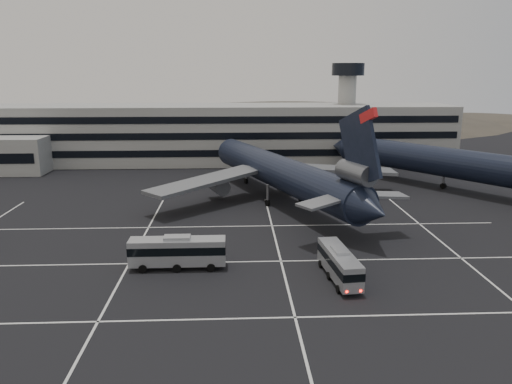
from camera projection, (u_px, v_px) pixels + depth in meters
ground at (176, 276)px, 55.20m from camera, size 260.00×260.00×0.00m
lane_markings at (186, 274)px, 55.95m from camera, size 90.00×55.62×0.01m
terminal at (195, 134)px, 122.48m from camera, size 125.00×26.00×24.00m
hills at (259, 149)px, 223.85m from camera, size 352.00×180.00×44.00m
trijet_main at (281, 172)px, 85.24m from camera, size 44.37×55.60×18.08m
trijet_far at (450, 162)px, 94.26m from camera, size 40.00×49.11×18.08m
bus_near at (339, 263)px, 54.08m from camera, size 3.25×10.08×3.50m
bus_far at (178, 251)px, 57.03m from camera, size 11.02×2.82×3.89m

